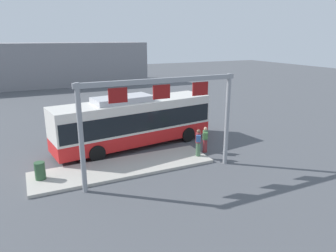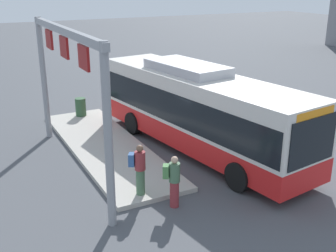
{
  "view_description": "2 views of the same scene",
  "coord_description": "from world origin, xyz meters",
  "px_view_note": "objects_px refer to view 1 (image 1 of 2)",
  "views": [
    {
      "loc": [
        -6.48,
        -18.85,
        7.1
      ],
      "look_at": [
        1.77,
        -1.45,
        1.55
      ],
      "focal_mm": 33.22,
      "sensor_mm": 36.0,
      "label": 1
    },
    {
      "loc": [
        13.63,
        -8.47,
        6.61
      ],
      "look_at": [
        1.02,
        -1.91,
        1.64
      ],
      "focal_mm": 44.81,
      "sensor_mm": 36.0,
      "label": 2
    }
  ],
  "objects_px": {
    "bus_main": "(134,120)",
    "person_waiting_near": "(205,139)",
    "trash_bin": "(40,171)",
    "person_boarding": "(198,142)"
  },
  "relations": [
    {
      "from": "bus_main",
      "to": "trash_bin",
      "type": "height_order",
      "value": "bus_main"
    },
    {
      "from": "bus_main",
      "to": "person_waiting_near",
      "type": "relative_size",
      "value": 6.55
    },
    {
      "from": "bus_main",
      "to": "person_boarding",
      "type": "height_order",
      "value": "bus_main"
    },
    {
      "from": "bus_main",
      "to": "person_waiting_near",
      "type": "bearing_deg",
      "value": -48.38
    },
    {
      "from": "bus_main",
      "to": "person_boarding",
      "type": "xyz_separation_m",
      "value": [
        2.67,
        -3.78,
        -0.76
      ]
    },
    {
      "from": "person_boarding",
      "to": "trash_bin",
      "type": "xyz_separation_m",
      "value": [
        -8.81,
        0.69,
        -0.44
      ]
    },
    {
      "from": "person_boarding",
      "to": "trash_bin",
      "type": "height_order",
      "value": "person_boarding"
    },
    {
      "from": "person_waiting_near",
      "to": "trash_bin",
      "type": "bearing_deg",
      "value": 121.32
    },
    {
      "from": "bus_main",
      "to": "person_waiting_near",
      "type": "height_order",
      "value": "bus_main"
    },
    {
      "from": "bus_main",
      "to": "person_waiting_near",
      "type": "distance_m",
      "value": 4.82
    }
  ]
}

